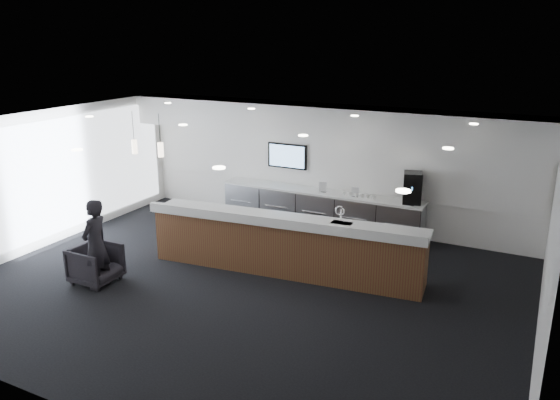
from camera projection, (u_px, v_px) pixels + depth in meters
The scene contains 25 objects.
ground at pixel (243, 287), 10.24m from camera, with size 10.00×10.00×0.00m, color black.
ceiling at pixel (240, 128), 9.37m from camera, with size 10.00×8.00×0.02m, color black.
back_wall at pixel (326, 165), 13.22m from camera, with size 10.00×0.02×3.00m, color white.
left_wall at pixel (46, 179), 11.97m from camera, with size 0.02×8.00×3.00m, color white.
right_wall at pixel (548, 261), 7.64m from camera, with size 0.02×8.00×3.00m, color white.
soffit_bulkhead at pixel (320, 120), 12.50m from camera, with size 10.00×0.90×0.70m, color white.
alcove_panel at pixel (326, 161), 13.16m from camera, with size 9.80×0.06×1.40m, color white.
window_blinds_wall at pixel (47, 179), 11.95m from camera, with size 0.04×7.36×2.55m, color #A4B8C5.
back_credenza at pixel (319, 209), 13.21m from camera, with size 5.06×0.66×0.95m.
wall_tv at pixel (287, 156), 13.53m from camera, with size 1.05×0.08×0.62m.
pendant_left at pixel (161, 150), 11.31m from camera, with size 0.12×0.12×0.30m, color #FFE7C6.
pendant_right at pixel (135, 147), 11.61m from camera, with size 0.12×0.12×0.30m, color #FFE7C6.
ceiling_can_lights at pixel (240, 130), 9.38m from camera, with size 7.00×5.00×0.02m, color silver, non-canonical shape.
service_counter at pixel (285, 245), 10.74m from camera, with size 5.59×1.46×1.49m.
coffee_machine at pixel (412, 188), 12.04m from camera, with size 0.50×0.57×0.70m.
info_sign_left at pixel (323, 187), 12.93m from camera, with size 0.18×0.02×0.25m, color silver.
info_sign_right at pixel (355, 192), 12.57m from camera, with size 0.17×0.02×0.23m, color silver.
armchair at pixel (96, 264), 10.34m from camera, with size 0.79×0.81×0.74m, color black.
lounge_guest at pixel (96, 245), 9.99m from camera, with size 0.62×0.41×1.71m, color black.
cup_0 at pixel (374, 197), 12.40m from camera, with size 0.09×0.09×0.09m, color white.
cup_1 at pixel (368, 196), 12.46m from camera, with size 0.09×0.09×0.09m, color white.
cup_2 at pixel (362, 196), 12.52m from camera, with size 0.09×0.09×0.09m, color white.
cup_3 at pixel (356, 195), 12.58m from camera, with size 0.09×0.09×0.09m, color white.
cup_4 at pixel (350, 194), 12.64m from camera, with size 0.09×0.09×0.09m, color white.
cup_5 at pixel (345, 193), 12.70m from camera, with size 0.09×0.09×0.09m, color white.
Camera 1 is at (4.83, -8.00, 4.55)m, focal length 35.00 mm.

